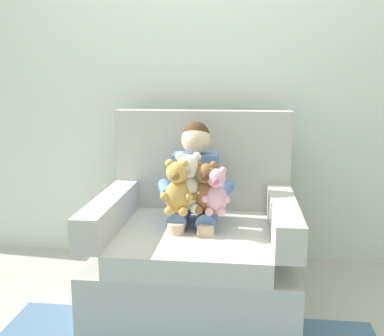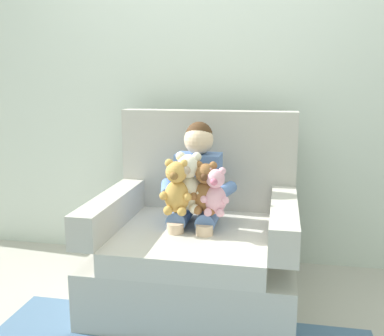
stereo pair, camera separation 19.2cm
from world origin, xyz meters
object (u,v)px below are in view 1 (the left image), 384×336
at_px(plush_brown, 206,189).
at_px(plush_honey, 177,189).
at_px(armchair, 197,243).
at_px(seated_child, 195,187).
at_px(plush_cream, 188,184).
at_px(plush_pink, 216,192).

bearing_deg(plush_brown, plush_honey, 173.31).
relative_size(armchair, plush_brown, 3.86).
relative_size(seated_child, plush_cream, 2.51).
height_order(armchair, plush_brown, armchair).
relative_size(plush_brown, plush_cream, 0.87).
relative_size(seated_child, plush_pink, 3.18).
height_order(plush_brown, plush_cream, plush_cream).
xyz_separation_m(plush_brown, plush_cream, (-0.10, 0.02, 0.02)).
xyz_separation_m(armchair, plush_honey, (-0.09, -0.16, 0.37)).
bearing_deg(plush_brown, armchair, 96.83).
height_order(plush_pink, plush_honey, plush_honey).
bearing_deg(plush_cream, armchair, 57.63).
xyz_separation_m(seated_child, plush_cream, (-0.02, -0.13, 0.05)).
height_order(plush_brown, plush_honey, plush_honey).
bearing_deg(armchair, plush_cream, -108.82).
bearing_deg(plush_cream, plush_pink, -28.69).
bearing_deg(plush_honey, plush_brown, 26.54).
distance_m(armchair, plush_pink, 0.39).
xyz_separation_m(plush_cream, plush_pink, (0.15, -0.04, -0.03)).
distance_m(armchair, plush_honey, 0.41).
distance_m(plush_pink, plush_honey, 0.21).
height_order(armchair, seated_child, armchair).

